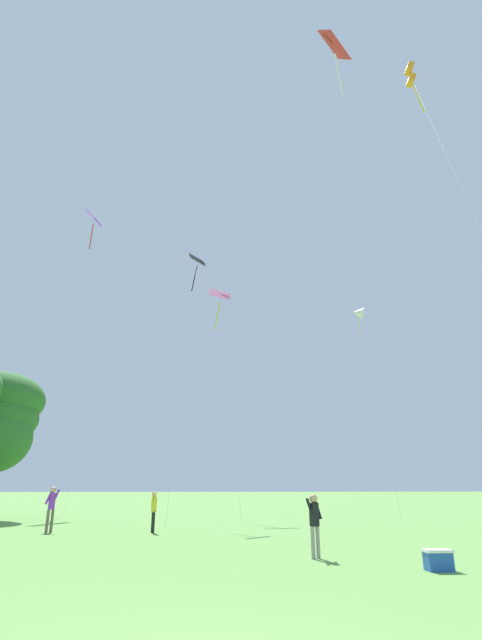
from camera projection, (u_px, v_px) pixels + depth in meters
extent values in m
cube|color=red|center=(335.00, 45.00, 24.84)|extent=(1.84, 2.10, 1.46)
cylinder|color=#3F382D|center=(335.00, 45.00, 24.84)|extent=(1.40, 0.72, 0.61)
cylinder|color=silver|center=(339.00, 74.00, 24.32)|extent=(0.36, 0.27, 2.49)
cylinder|color=silver|center=(398.00, 211.00, 18.15)|extent=(1.75, 6.16, 23.22)
cube|color=purple|center=(94.00, 218.00, 52.35)|extent=(1.94, 2.96, 2.24)
cylinder|color=#3F382D|center=(94.00, 218.00, 52.35)|extent=(1.56, 0.89, 1.22)
cylinder|color=red|center=(91.00, 237.00, 51.50)|extent=(0.19, 0.30, 3.10)
cylinder|color=silver|center=(82.00, 343.00, 45.61)|extent=(1.56, 4.09, 29.29)
cube|color=orange|center=(409.00, 69.00, 30.27)|extent=(0.60, 0.63, 0.69)
cube|color=orange|center=(411.00, 80.00, 29.97)|extent=(0.60, 0.63, 0.69)
cylinder|color=#3F382D|center=(410.00, 74.00, 30.12)|extent=(0.04, 0.04, 1.33)
cylinder|color=yellow|center=(418.00, 97.00, 29.37)|extent=(0.49, 0.40, 2.65)
cylinder|color=silver|center=(468.00, 202.00, 20.08)|extent=(3.15, 11.91, 26.06)
cone|color=white|center=(358.00, 313.00, 32.14)|extent=(1.08, 1.06, 0.94)
cylinder|color=yellow|center=(359.00, 325.00, 31.72)|extent=(0.20, 0.32, 1.17)
cylinder|color=silver|center=(377.00, 403.00, 27.88)|extent=(0.19, 4.58, 12.70)
cube|color=black|center=(197.00, 260.00, 34.04)|extent=(1.26, 1.37, 1.10)
cylinder|color=#3F382D|center=(197.00, 260.00, 34.04)|extent=(1.18, 0.34, 0.49)
cylinder|color=black|center=(194.00, 278.00, 33.37)|extent=(0.39, 0.44, 2.08)
cylinder|color=silver|center=(185.00, 365.00, 27.73)|extent=(0.84, 7.39, 16.88)
cube|color=pink|center=(220.00, 294.00, 36.58)|extent=(1.71, 1.09, 1.20)
cylinder|color=#3F382D|center=(220.00, 294.00, 36.58)|extent=(1.46, 0.13, 0.41)
cylinder|color=yellow|center=(217.00, 316.00, 35.86)|extent=(0.47, 0.36, 2.48)
cylinder|color=silver|center=(229.00, 392.00, 32.00)|extent=(1.31, 4.34, 15.50)
cylinder|color=gray|center=(313.00, 543.00, 12.53)|extent=(0.10, 0.10, 0.78)
cylinder|color=gray|center=(318.00, 542.00, 12.60)|extent=(0.10, 0.10, 0.78)
cube|color=black|center=(314.00, 514.00, 12.79)|extent=(0.25, 0.24, 0.58)
cylinder|color=black|center=(310.00, 509.00, 12.78)|extent=(0.27, 0.18, 0.54)
cylinder|color=black|center=(318.00, 508.00, 12.89)|extent=(0.27, 0.18, 0.54)
sphere|color=tan|center=(313.00, 498.00, 12.92)|extent=(0.21, 0.21, 0.21)
cylinder|color=#665B4C|center=(52.00, 521.00, 20.00)|extent=(0.12, 0.12, 0.88)
cylinder|color=#665B4C|center=(47.00, 521.00, 19.90)|extent=(0.12, 0.12, 0.88)
cube|color=purple|center=(52.00, 501.00, 20.20)|extent=(0.29, 0.28, 0.66)
cylinder|color=purple|center=(56.00, 497.00, 20.33)|extent=(0.30, 0.22, 0.61)
cylinder|color=purple|center=(49.00, 497.00, 20.18)|extent=(0.30, 0.22, 0.61)
sphere|color=tan|center=(53.00, 490.00, 20.35)|extent=(0.24, 0.24, 0.24)
cylinder|color=black|center=(153.00, 523.00, 19.59)|extent=(0.10, 0.10, 0.79)
cylinder|color=black|center=(153.00, 522.00, 19.73)|extent=(0.10, 0.10, 0.79)
cube|color=yellow|center=(154.00, 504.00, 19.89)|extent=(0.23, 0.24, 0.59)
cylinder|color=yellow|center=(155.00, 501.00, 19.83)|extent=(0.16, 0.28, 0.55)
cylinder|color=yellow|center=(154.00, 501.00, 20.04)|extent=(0.16, 0.28, 0.55)
sphere|color=tan|center=(155.00, 494.00, 20.02)|extent=(0.22, 0.22, 0.22)
ellipsoid|color=#2D6628|center=(1.00, 400.00, 29.81)|extent=(5.25, 5.25, 3.41)
cube|color=#2351B2|center=(438.00, 562.00, 10.69)|extent=(0.56, 0.36, 0.38)
cube|color=white|center=(437.00, 551.00, 10.77)|extent=(0.60, 0.40, 0.06)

